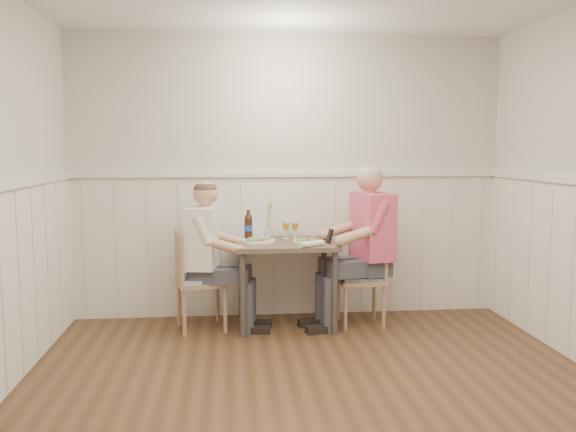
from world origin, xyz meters
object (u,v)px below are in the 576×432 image
object	(u,v)px
diner_cream	(208,267)
grass_vase	(268,219)
chair_right	(366,274)
chair_left	(195,277)
beer_bottle	(248,226)
dining_table	(286,254)
man_in_pink	(367,258)

from	to	relation	value
diner_cream	grass_vase	bearing A→B (deg)	32.97
chair_right	diner_cream	xyz separation A→B (m)	(-1.39, -0.01, 0.10)
chair_left	diner_cream	xyz separation A→B (m)	(0.11, -0.00, 0.09)
chair_right	beer_bottle	world-z (taller)	beer_bottle
chair_left	beer_bottle	world-z (taller)	beer_bottle
dining_table	grass_vase	xyz separation A→B (m)	(-0.14, 0.31, 0.27)
chair_right	man_in_pink	xyz separation A→B (m)	(0.00, -0.02, 0.15)
chair_left	beer_bottle	distance (m)	0.66
chair_right	dining_table	bearing A→B (deg)	177.54
chair_right	beer_bottle	size ratio (longest dim) A/B	3.16
diner_cream	grass_vase	size ratio (longest dim) A/B	3.62
man_in_pink	beer_bottle	xyz separation A→B (m)	(-1.03, 0.24, 0.26)
chair_left	grass_vase	world-z (taller)	grass_vase
diner_cream	chair_right	bearing A→B (deg)	0.40
chair_right	diner_cream	distance (m)	1.39
dining_table	chair_left	world-z (taller)	chair_left
dining_table	grass_vase	world-z (taller)	grass_vase
chair_left	grass_vase	xyz separation A→B (m)	(0.65, 0.35, 0.45)
chair_left	man_in_pink	world-z (taller)	man_in_pink
chair_left	diner_cream	bearing A→B (deg)	-2.36
dining_table	chair_left	bearing A→B (deg)	-177.41
chair_right	diner_cream	size ratio (longest dim) A/B	0.64
dining_table	beer_bottle	size ratio (longest dim) A/B	3.29
man_in_pink	diner_cream	distance (m)	1.39
dining_table	chair_left	distance (m)	0.81
chair_left	chair_right	bearing A→B (deg)	0.19
dining_table	grass_vase	distance (m)	0.43
beer_bottle	grass_vase	bearing A→B (deg)	33.76
chair_right	diner_cream	world-z (taller)	diner_cream
diner_cream	man_in_pink	bearing A→B (deg)	-0.47
chair_right	grass_vase	distance (m)	1.03
chair_left	man_in_pink	bearing A→B (deg)	-0.61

